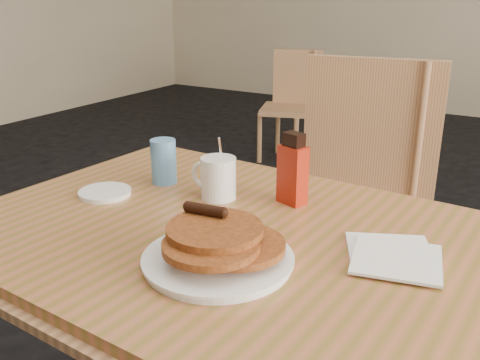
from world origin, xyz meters
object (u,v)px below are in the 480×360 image
object	(u,v)px
main_table	(245,250)
blue_tumbler	(164,161)
chair_main_far	(357,184)
pancake_plate	(218,250)
chair_wall_extra	(292,96)
coffee_mug	(217,177)
syrup_bottle	(293,171)

from	to	relation	value
main_table	blue_tumbler	bearing A→B (deg)	154.62
chair_main_far	blue_tumbler	xyz separation A→B (m)	(-0.35, -0.60, 0.19)
pancake_plate	main_table	bearing A→B (deg)	100.04
chair_wall_extra	pancake_plate	xyz separation A→B (m)	(1.22, -2.88, 0.29)
coffee_mug	blue_tumbler	bearing A→B (deg)	-170.30
chair_wall_extra	blue_tumbler	xyz separation A→B (m)	(0.84, -2.56, 0.32)
coffee_mug	main_table	bearing A→B (deg)	-26.15
chair_wall_extra	syrup_bottle	world-z (taller)	syrup_bottle
pancake_plate	chair_wall_extra	bearing A→B (deg)	113.04
syrup_bottle	blue_tumbler	distance (m)	0.37
chair_wall_extra	syrup_bottle	distance (m)	2.81
chair_wall_extra	pancake_plate	world-z (taller)	pancake_plate
chair_wall_extra	syrup_bottle	xyz separation A→B (m)	(1.21, -2.51, 0.34)
pancake_plate	syrup_bottle	world-z (taller)	syrup_bottle
main_table	coffee_mug	xyz separation A→B (m)	(-0.17, 0.15, 0.09)
pancake_plate	syrup_bottle	distance (m)	0.36
chair_wall_extra	coffee_mug	distance (m)	2.80
chair_main_far	coffee_mug	size ratio (longest dim) A/B	6.18
coffee_mug	syrup_bottle	distance (m)	0.19
chair_main_far	syrup_bottle	world-z (taller)	chair_main_far
chair_main_far	pancake_plate	world-z (taller)	chair_main_far
coffee_mug	syrup_bottle	size ratio (longest dim) A/B	0.93
chair_wall_extra	main_table	bearing A→B (deg)	-85.72
chair_main_far	blue_tumbler	distance (m)	0.72
syrup_bottle	main_table	bearing A→B (deg)	-74.90
pancake_plate	blue_tumbler	xyz separation A→B (m)	(-0.38, 0.31, 0.03)
main_table	syrup_bottle	bearing A→B (deg)	87.78
chair_main_far	syrup_bottle	distance (m)	0.59
main_table	chair_wall_extra	xyz separation A→B (m)	(-1.20, 2.73, -0.22)
chair_wall_extra	blue_tumbler	distance (m)	2.72
main_table	coffee_mug	bearing A→B (deg)	138.36
pancake_plate	syrup_bottle	bearing A→B (deg)	92.69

